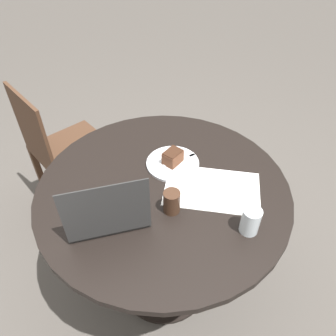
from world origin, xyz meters
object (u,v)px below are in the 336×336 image
plate (173,163)px  laptop (107,211)px  coffee_glass (172,202)px  chair (62,151)px

plate → laptop: bearing=50.8°
laptop → coffee_glass: bearing=-4.1°
plate → coffee_glass: bearing=87.6°
chair → laptop: (-0.41, 0.77, 0.34)m
chair → plate: 0.86m
chair → coffee_glass: 1.03m
chair → plate: (-0.65, 0.46, 0.30)m
chair → plate: chair is taller
chair → coffee_glass: size_ratio=9.56×
coffee_glass → plate: bearing=-92.4°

